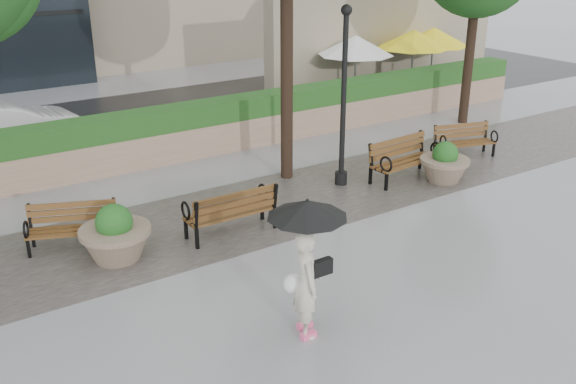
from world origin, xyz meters
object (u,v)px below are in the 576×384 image
bench_1 (73,236)px  bench_4 (464,148)px  planter_left (116,238)px  pedestrian (307,255)px  planter_right (444,166)px  bench_2 (231,221)px  bench_3 (404,168)px  lamppost (343,110)px

bench_1 → bench_4: bearing=21.0°
planter_left → pedestrian: bearing=-67.5°
bench_1 → planter_left: size_ratio=1.34×
bench_1 → bench_4: (9.93, -0.29, -0.00)m
bench_4 → planter_right: (-1.72, -0.95, 0.13)m
bench_2 → bench_3: size_ratio=0.96×
bench_1 → lamppost: size_ratio=0.42×
bench_4 → lamppost: (-3.85, 0.19, 1.52)m
bench_1 → pedestrian: bearing=-42.9°
planter_left → pedestrian: size_ratio=0.61×
planter_left → pedestrian: pedestrian is taller
bench_2 → planter_left: planter_left is taller
bench_2 → bench_4: 7.26m
bench_2 → pedestrian: pedestrian is taller
pedestrian → bench_3: bearing=-32.1°
bench_3 → planter_left: bearing=176.8°
planter_right → pedestrian: pedestrian is taller
bench_1 → bench_2: (2.71, -1.02, 0.03)m
bench_1 → bench_4: size_ratio=1.02×
planter_left → pedestrian: (1.52, -3.67, 0.84)m
planter_left → lamppost: size_ratio=0.31×
bench_3 → lamppost: 2.13m
bench_1 → bench_3: bench_3 is taller
bench_4 → bench_1: bearing=-165.0°
bench_4 → planter_left: (-9.41, -0.53, 0.16)m
bench_3 → bench_4: size_ratio=1.12×
bench_2 → planter_right: bearing=178.7°
pedestrian → bench_4: bearing=-39.2°
lamppost → bench_1: bearing=179.1°
bench_1 → bench_4: 9.93m
bench_2 → lamppost: (3.37, 0.93, 1.49)m
bench_2 → bench_3: bearing=-174.6°
bench_3 → planter_left: planter_left is taller
bench_3 → planter_right: 0.92m
planter_right → lamppost: bearing=151.6°
bench_1 → pedestrian: size_ratio=0.82×
bench_4 → bench_2: bearing=-157.5°
bench_3 → planter_right: bench_3 is taller
bench_2 → lamppost: lamppost is taller
planter_left → planter_right: bearing=-3.2°
bench_3 → lamppost: bearing=154.1°
bench_2 → planter_left: (-2.19, 0.20, 0.13)m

